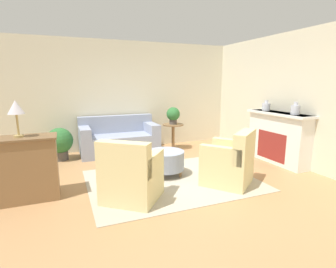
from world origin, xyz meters
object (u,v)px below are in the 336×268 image
object	(u,v)px
armchair_left	(131,177)
armchair_right	(230,163)
ottoman_table	(165,160)
vase_mantel_near	(266,107)
potted_plant_floor	(60,142)
side_table	(173,132)
dresser	(23,168)
vase_mantel_far	(295,110)
table_lamp	(16,109)
couch	(119,140)
potted_plant_on_side_table	(173,115)

from	to	relation	value
armchair_left	armchair_right	distance (m)	1.76
armchair_right	ottoman_table	xyz separation A→B (m)	(-0.89, 0.82, -0.07)
vase_mantel_near	potted_plant_floor	world-z (taller)	vase_mantel_near
armchair_left	side_table	world-z (taller)	armchair_left
ottoman_table	dresser	xyz separation A→B (m)	(-2.36, -0.18, 0.20)
armchair_left	vase_mantel_far	bearing A→B (deg)	4.47
armchair_left	vase_mantel_near	bearing A→B (deg)	17.44
dresser	potted_plant_floor	size ratio (longest dim) A/B	1.35
armchair_right	table_lamp	size ratio (longest dim) A/B	2.00
couch	armchair_left	world-z (taller)	armchair_left
potted_plant_floor	table_lamp	size ratio (longest dim) A/B	1.39
couch	table_lamp	bearing A→B (deg)	-131.18
side_table	dresser	distance (m)	3.83
vase_mantel_far	potted_plant_floor	distance (m)	5.11
potted_plant_on_side_table	side_table	bearing A→B (deg)	90.00
armchair_left	table_lamp	bearing A→B (deg)	156.93
potted_plant_on_side_table	table_lamp	bearing A→B (deg)	-148.92
side_table	dresser	xyz separation A→B (m)	(-3.28, -1.98, 0.04)
couch	vase_mantel_near	world-z (taller)	vase_mantel_near
vase_mantel_near	table_lamp	distance (m)	4.97
dresser	ottoman_table	bearing A→B (deg)	4.48
dresser	potted_plant_floor	xyz separation A→B (m)	(0.50, 2.03, -0.08)
armchair_right	table_lamp	distance (m)	3.45
ottoman_table	vase_mantel_near	bearing A→B (deg)	5.96
vase_mantel_near	vase_mantel_far	xyz separation A→B (m)	(0.00, -0.82, 0.01)
armchair_left	potted_plant_floor	distance (m)	2.84
ottoman_table	potted_plant_on_side_table	size ratio (longest dim) A/B	1.60
armchair_right	vase_mantel_near	xyz separation A→B (m)	(1.70, 1.09, 0.83)
couch	potted_plant_floor	distance (m)	1.38
vase_mantel_far	potted_plant_on_side_table	distance (m)	2.89
couch	armchair_left	bearing A→B (deg)	-98.08
side_table	potted_plant_floor	size ratio (longest dim) A/B	0.90
potted_plant_floor	couch	bearing A→B (deg)	4.72
couch	potted_plant_floor	size ratio (longest dim) A/B	2.53
vase_mantel_near	potted_plant_on_side_table	xyz separation A→B (m)	(-1.66, 1.52, -0.29)
dresser	potted_plant_on_side_table	distance (m)	3.85
side_table	potted_plant_floor	distance (m)	2.78
armchair_left	vase_mantel_near	size ratio (longest dim) A/B	4.55
couch	dresser	xyz separation A→B (m)	(-1.88, -2.15, 0.16)
vase_mantel_far	armchair_left	bearing A→B (deg)	-175.53
ottoman_table	armchair_right	bearing A→B (deg)	-42.70
potted_plant_on_side_table	armchair_right	bearing A→B (deg)	-90.84
couch	dresser	world-z (taller)	dresser
vase_mantel_near	potted_plant_on_side_table	size ratio (longest dim) A/B	0.53
ottoman_table	dresser	bearing A→B (deg)	-175.52
couch	armchair_right	distance (m)	3.10
vase_mantel_near	vase_mantel_far	size ratio (longest dim) A/B	0.90
armchair_left	armchair_right	xyz separation A→B (m)	(1.76, 0.00, 0.00)
dresser	side_table	bearing A→B (deg)	31.08
armchair_right	vase_mantel_far	size ratio (longest dim) A/B	4.12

